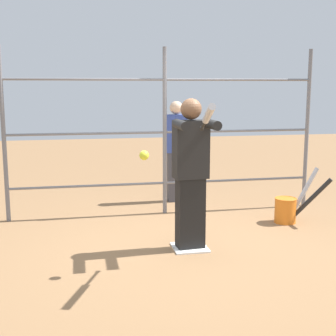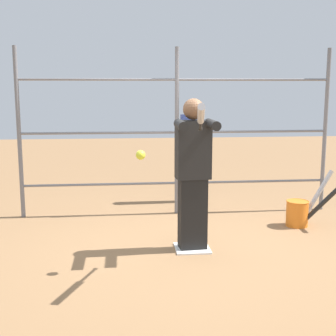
% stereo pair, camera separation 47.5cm
% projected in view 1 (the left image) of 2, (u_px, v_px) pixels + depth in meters
% --- Properties ---
extents(ground_plane, '(24.00, 24.00, 0.00)m').
position_uv_depth(ground_plane, '(190.00, 248.00, 5.50)').
color(ground_plane, olive).
extents(home_plate, '(0.40, 0.40, 0.02)m').
position_uv_depth(home_plate, '(190.00, 247.00, 5.49)').
color(home_plate, white).
rests_on(home_plate, ground).
extents(fence_backstop, '(4.56, 0.06, 2.44)m').
position_uv_depth(fence_backstop, '(165.00, 132.00, 6.83)').
color(fence_backstop, slate).
rests_on(fence_backstop, ground).
extents(batter, '(0.45, 0.61, 1.75)m').
position_uv_depth(batter, '(191.00, 170.00, 5.32)').
color(batter, black).
rests_on(batter, ground).
extents(baseball_bat_swinging, '(0.18, 0.82, 0.31)m').
position_uv_depth(baseball_bat_swinging, '(208.00, 116.00, 4.29)').
color(baseball_bat_swinging, black).
extents(softball_in_flight, '(0.10, 0.10, 0.10)m').
position_uv_depth(softball_in_flight, '(144.00, 155.00, 4.63)').
color(softball_in_flight, yellow).
extents(bat_bucket, '(0.69, 0.48, 0.76)m').
position_uv_depth(bat_bucket, '(289.00, 208.00, 6.50)').
color(bat_bucket, orange).
rests_on(bat_bucket, ground).
extents(bystander_behind_fence, '(0.34, 0.21, 1.65)m').
position_uv_depth(bystander_behind_fence, '(176.00, 150.00, 7.62)').
color(bystander_behind_fence, '#3F3F47').
rests_on(bystander_behind_fence, ground).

